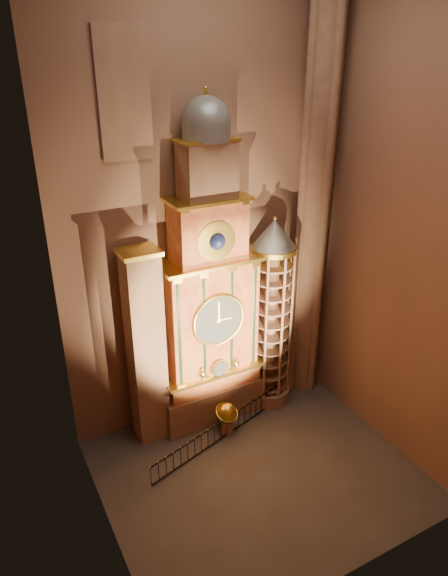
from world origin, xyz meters
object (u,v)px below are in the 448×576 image
stair_turret (271,316)px  portrait_tower (146,348)px  celestial_globe (227,416)px  astronomical_clock (209,305)px  iron_railing (221,431)px

stair_turret → portrait_tower: bearing=177.7°
portrait_tower → stair_turret: bearing=-2.3°
portrait_tower → celestial_globe: bearing=-27.2°
astronomical_clock → iron_railing: 6.46m
stair_turret → iron_railing: (-4.01, -1.91, -4.66)m
portrait_tower → stair_turret: size_ratio=0.94×
stair_turret → celestial_globe: stair_turret is taller
astronomical_clock → celestial_globe: size_ratio=9.47×
iron_railing → portrait_tower: bearing=142.9°
celestial_globe → iron_railing: bearing=-144.8°
stair_turret → iron_railing: stair_turret is taller
astronomical_clock → iron_railing: bearing=-103.3°
portrait_tower → iron_railing: bearing=-37.1°
portrait_tower → stair_turret: 6.91m
portrait_tower → iron_railing: size_ratio=1.20×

